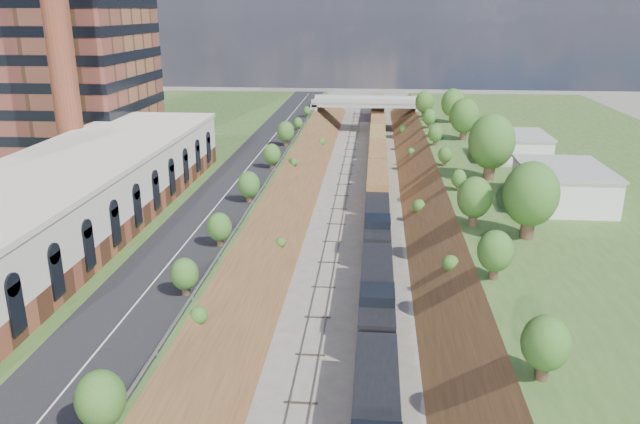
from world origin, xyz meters
TOP-DOWN VIEW (x-y plane):
  - platform_left at (-33.00, 60.00)m, footprint 44.00×180.00m
  - platform_right at (33.00, 60.00)m, footprint 44.00×180.00m
  - embankment_left at (-11.00, 60.00)m, footprint 10.00×180.00m
  - embankment_right at (11.00, 60.00)m, footprint 10.00×180.00m
  - rail_left_track at (-2.60, 60.00)m, footprint 1.58×180.00m
  - rail_right_track at (2.60, 60.00)m, footprint 1.58×180.00m
  - road at (-15.50, 60.00)m, footprint 8.00×180.00m
  - guardrail at (-11.40, 59.80)m, footprint 0.10×171.00m
  - commercial_building at (-28.00, 38.00)m, footprint 14.30×62.30m
  - smokestack at (-36.00, 56.00)m, footprint 3.20×3.20m
  - overpass at (0.00, 122.00)m, footprint 24.50×8.30m
  - white_building_near at (23.50, 52.00)m, footprint 9.00×12.00m
  - white_building_far at (23.00, 74.00)m, footprint 8.00×10.00m
  - tree_right_large at (17.00, 40.00)m, footprint 5.25×5.25m
  - tree_left_crest at (-11.80, 20.00)m, footprint 2.45×2.45m
  - freight_train at (2.60, 82.20)m, footprint 2.91×148.83m

SIDE VIEW (x-z plane):
  - embankment_left at x=-11.00m, z-range -5.00..5.00m
  - embankment_right at x=11.00m, z-range -5.00..5.00m
  - rail_left_track at x=-2.60m, z-range 0.00..0.18m
  - rail_right_track at x=2.60m, z-range 0.00..0.18m
  - platform_left at x=-33.00m, z-range 0.00..5.00m
  - platform_right at x=33.00m, z-range 0.00..5.00m
  - freight_train at x=2.60m, z-range 0.25..4.80m
  - overpass at x=0.00m, z-range 1.22..8.62m
  - road at x=-15.50m, z-range 5.00..5.10m
  - guardrail at x=-11.40m, z-range 5.20..5.90m
  - white_building_far at x=23.00m, z-range 5.00..8.60m
  - white_building_near at x=23.50m, z-range 5.00..9.00m
  - tree_left_crest at x=-11.80m, z-range 5.26..8.82m
  - commercial_building at x=-28.00m, z-range 5.01..12.01m
  - tree_right_large at x=17.00m, z-range 5.58..13.19m
  - smokestack at x=-36.00m, z-range 5.00..45.00m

